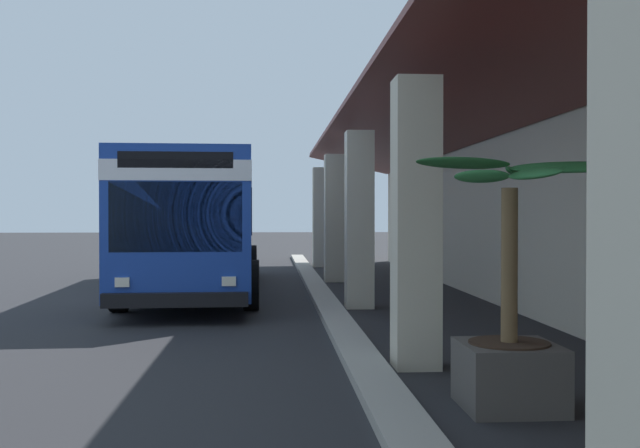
# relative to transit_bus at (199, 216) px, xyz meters

# --- Properties ---
(ground) EXTENTS (120.00, 120.00, 0.00)m
(ground) POSITION_rel_transit_bus_xyz_m (1.54, 7.46, -1.85)
(ground) COLOR #262628
(curb_strip) EXTENTS (34.51, 0.50, 0.12)m
(curb_strip) POSITION_rel_transit_bus_xyz_m (3.41, 2.90, -1.79)
(curb_strip) COLOR #9E998E
(curb_strip) RESTS_ON ground
(transit_bus) EXTENTS (11.27, 3.03, 3.34)m
(transit_bus) POSITION_rel_transit_bus_xyz_m (0.00, 0.00, 0.00)
(transit_bus) COLOR #193D9E
(transit_bus) RESTS_ON ground
(potted_palm) EXTENTS (1.76, 2.07, 2.45)m
(potted_palm) POSITION_rel_transit_bus_xyz_m (11.10, 4.08, -1.24)
(potted_palm) COLOR #4C4742
(potted_palm) RESTS_ON ground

